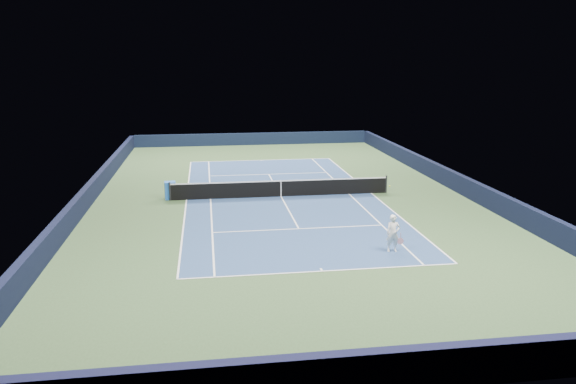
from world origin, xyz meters
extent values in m
plane|color=#314A28|center=(0.00, 0.00, 0.00)|extent=(40.00, 40.00, 0.00)
cube|color=black|center=(0.00, 19.82, 0.55)|extent=(22.00, 0.35, 1.10)
cube|color=black|center=(0.00, -19.82, 0.55)|extent=(22.00, 0.35, 1.10)
cube|color=black|center=(10.82, 0.00, 0.55)|extent=(0.35, 40.00, 1.10)
cube|color=black|center=(-10.82, 0.00, 0.55)|extent=(0.35, 40.00, 1.10)
cube|color=navy|center=(0.00, 0.00, 0.00)|extent=(10.97, 23.77, 0.01)
cube|color=white|center=(0.00, 11.88, 0.01)|extent=(10.97, 0.08, 0.00)
cube|color=white|center=(0.00, -11.88, 0.01)|extent=(10.97, 0.08, 0.00)
cube|color=white|center=(5.49, 0.00, 0.01)|extent=(0.08, 23.77, 0.00)
cube|color=white|center=(-5.49, 0.00, 0.01)|extent=(0.08, 23.77, 0.00)
cube|color=white|center=(4.12, 0.00, 0.01)|extent=(0.08, 23.77, 0.00)
cube|color=white|center=(-4.12, 0.00, 0.01)|extent=(0.08, 23.77, 0.00)
cube|color=white|center=(0.00, 6.40, 0.01)|extent=(8.23, 0.08, 0.00)
cube|color=white|center=(0.00, -6.40, 0.01)|extent=(8.23, 0.08, 0.00)
cube|color=white|center=(0.00, 0.00, 0.01)|extent=(0.08, 12.80, 0.00)
cube|color=white|center=(0.00, 11.73, 0.01)|extent=(0.08, 0.30, 0.00)
cube|color=white|center=(0.00, -11.73, 0.01)|extent=(0.08, 0.30, 0.00)
cylinder|color=black|center=(-6.40, 0.00, 0.54)|extent=(0.10, 0.10, 1.07)
cylinder|color=black|center=(6.40, 0.00, 0.54)|extent=(0.10, 0.10, 1.07)
cube|color=black|center=(0.00, 0.00, 0.46)|extent=(12.80, 0.03, 0.91)
cube|color=white|center=(0.00, 0.00, 0.94)|extent=(12.80, 0.04, 0.06)
cube|color=white|center=(0.00, 0.00, 0.46)|extent=(0.05, 0.04, 0.91)
cube|color=blue|center=(-6.40, 0.37, 0.51)|extent=(0.68, 0.63, 1.02)
cube|color=silver|center=(-6.11, 0.37, 0.45)|extent=(0.04, 0.45, 0.45)
imported|color=white|center=(3.40, -10.10, 0.80)|extent=(0.60, 0.41, 1.59)
cylinder|color=#D08797|center=(3.72, -10.15, 0.70)|extent=(0.03, 0.03, 0.26)
cylinder|color=black|center=(3.72, -10.15, 0.46)|extent=(0.26, 0.02, 0.26)
cylinder|color=pink|center=(3.72, -10.15, 0.46)|extent=(0.28, 0.03, 0.28)
sphere|color=yellow|center=(3.50, -9.10, 2.61)|extent=(0.07, 0.07, 0.07)
camera|label=1|loc=(-4.25, -31.70, 8.08)|focal=35.00mm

